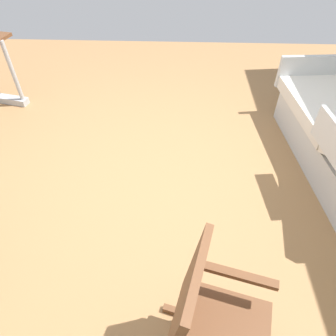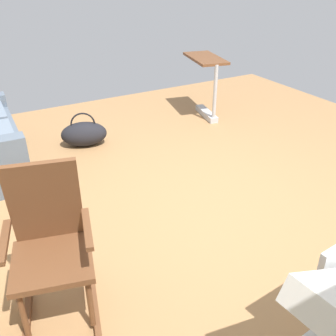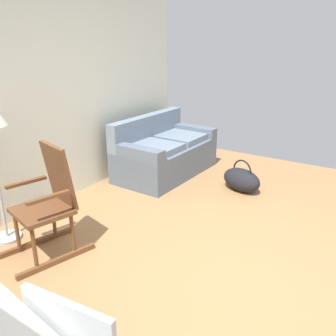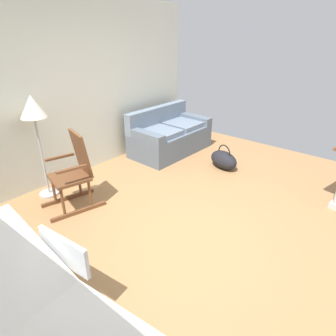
{
  "view_description": "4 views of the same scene",
  "coord_description": "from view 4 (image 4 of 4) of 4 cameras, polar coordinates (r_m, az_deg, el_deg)",
  "views": [
    {
      "loc": [
        -0.33,
        2.14,
        2.11
      ],
      "look_at": [
        -0.27,
        0.66,
        0.71
      ],
      "focal_mm": 32.59,
      "sensor_mm": 36.0,
      "label": 1
    },
    {
      "loc": [
        -2.45,
        1.85,
        2.06
      ],
      "look_at": [
        -0.23,
        0.6,
        0.66
      ],
      "focal_mm": 40.78,
      "sensor_mm": 36.0,
      "label": 2
    },
    {
      "loc": [
        -2.45,
        -0.98,
        1.95
      ],
      "look_at": [
        0.13,
        0.68,
        0.83
      ],
      "focal_mm": 38.65,
      "sensor_mm": 36.0,
      "label": 3
    },
    {
      "loc": [
        -2.45,
        -1.66,
        2.28
      ],
      "look_at": [
        0.21,
        0.54,
        0.62
      ],
      "focal_mm": 31.71,
      "sensor_mm": 36.0,
      "label": 4
    }
  ],
  "objects": [
    {
      "name": "floor_lamp",
      "position": [
        4.36,
        -24.42,
        9.47
      ],
      "size": [
        0.34,
        0.34,
        1.48
      ],
      "color": "#B2B5BA",
      "rests_on": "ground"
    },
    {
      "name": "rocking_chair",
      "position": [
        4.17,
        -17.56,
        -0.79
      ],
      "size": [
        0.85,
        0.65,
        1.05
      ],
      "color": "brown",
      "rests_on": "ground"
    },
    {
      "name": "couch",
      "position": [
        5.87,
        0.27,
        6.05
      ],
      "size": [
        1.63,
        0.9,
        0.85
      ],
      "color": "slate",
      "rests_on": "ground"
    },
    {
      "name": "duffel_bag",
      "position": [
        5.31,
        10.65,
        1.6
      ],
      "size": [
        0.48,
        0.63,
        0.43
      ],
      "color": "black",
      "rests_on": "ground"
    },
    {
      "name": "ground_plane",
      "position": [
        3.73,
        4.39,
        -12.07
      ],
      "size": [
        6.86,
        6.86,
        0.0
      ],
      "primitive_type": "plane",
      "color": "#9E7247"
    },
    {
      "name": "back_wall",
      "position": [
        4.9,
        -20.09,
        13.24
      ],
      "size": [
        5.69,
        0.1,
        2.7
      ],
      "primitive_type": "cube",
      "color": "silver",
      "rests_on": "ground"
    }
  ]
}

